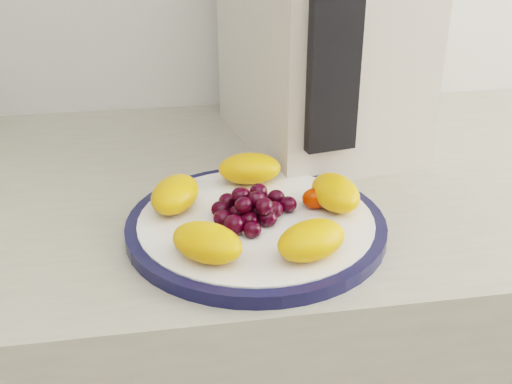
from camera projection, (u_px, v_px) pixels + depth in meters
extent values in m
cylinder|color=#101233|center=(256.00, 226.00, 0.71)|extent=(0.29, 0.29, 0.01)
cylinder|color=white|center=(256.00, 225.00, 0.71)|extent=(0.26, 0.26, 0.02)
cube|color=beige|center=(321.00, 14.00, 0.88)|extent=(0.26, 0.33, 0.37)
cube|color=black|center=(335.00, 38.00, 0.74)|extent=(0.07, 0.03, 0.27)
ellipsoid|color=orange|center=(335.00, 193.00, 0.73)|extent=(0.06, 0.08, 0.04)
ellipsoid|color=orange|center=(250.00, 168.00, 0.79)|extent=(0.08, 0.06, 0.04)
ellipsoid|color=orange|center=(175.00, 194.00, 0.72)|extent=(0.08, 0.09, 0.04)
ellipsoid|color=orange|center=(207.00, 242.00, 0.63)|extent=(0.09, 0.09, 0.04)
ellipsoid|color=orange|center=(311.00, 240.00, 0.63)|extent=(0.09, 0.08, 0.04)
ellipsoid|color=black|center=(256.00, 211.00, 0.71)|extent=(0.02, 0.02, 0.02)
ellipsoid|color=black|center=(274.00, 210.00, 0.71)|extent=(0.02, 0.02, 0.02)
ellipsoid|color=black|center=(262.00, 203.00, 0.72)|extent=(0.02, 0.02, 0.02)
ellipsoid|color=black|center=(244.00, 205.00, 0.72)|extent=(0.02, 0.02, 0.02)
ellipsoid|color=black|center=(238.00, 213.00, 0.70)|extent=(0.02, 0.02, 0.02)
ellipsoid|color=black|center=(249.00, 220.00, 0.69)|extent=(0.02, 0.02, 0.02)
ellipsoid|color=black|center=(268.00, 218.00, 0.69)|extent=(0.02, 0.02, 0.02)
ellipsoid|color=black|center=(288.00, 204.00, 0.72)|extent=(0.02, 0.02, 0.02)
ellipsoid|color=black|center=(276.00, 198.00, 0.73)|extent=(0.02, 0.02, 0.02)
ellipsoid|color=black|center=(259.00, 195.00, 0.74)|extent=(0.02, 0.02, 0.02)
ellipsoid|color=black|center=(242.00, 196.00, 0.74)|extent=(0.02, 0.02, 0.02)
ellipsoid|color=black|center=(227.00, 201.00, 0.73)|extent=(0.02, 0.02, 0.02)
ellipsoid|color=black|center=(220.00, 209.00, 0.71)|extent=(0.02, 0.02, 0.02)
ellipsoid|color=black|center=(222.00, 218.00, 0.69)|extent=(0.02, 0.02, 0.02)
ellipsoid|color=black|center=(234.00, 225.00, 0.68)|extent=(0.02, 0.02, 0.02)
ellipsoid|color=black|center=(252.00, 229.00, 0.67)|extent=(0.02, 0.02, 0.02)
ellipsoid|color=black|center=(256.00, 199.00, 0.70)|extent=(0.02, 0.02, 0.02)
ellipsoid|color=black|center=(259.00, 191.00, 0.72)|extent=(0.02, 0.02, 0.02)
ellipsoid|color=black|center=(240.00, 196.00, 0.71)|extent=(0.02, 0.02, 0.02)
ellipsoid|color=black|center=(243.00, 205.00, 0.69)|extent=(0.02, 0.02, 0.02)
ellipsoid|color=black|center=(264.00, 207.00, 0.68)|extent=(0.02, 0.02, 0.02)
ellipsoid|color=red|center=(315.00, 198.00, 0.73)|extent=(0.03, 0.03, 0.02)
ellipsoid|color=red|center=(338.00, 194.00, 0.74)|extent=(0.04, 0.04, 0.02)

